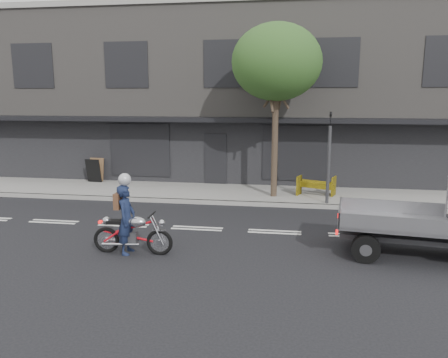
% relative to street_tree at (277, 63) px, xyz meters
% --- Properties ---
extents(ground, '(80.00, 80.00, 0.00)m').
position_rel_street_tree_xyz_m(ground, '(-2.20, -4.20, -5.28)').
color(ground, black).
rests_on(ground, ground).
extents(sidewalk, '(32.00, 3.20, 0.15)m').
position_rel_street_tree_xyz_m(sidewalk, '(-2.20, 0.50, -5.20)').
color(sidewalk, gray).
rests_on(sidewalk, ground).
extents(kerb, '(32.00, 0.20, 0.15)m').
position_rel_street_tree_xyz_m(kerb, '(-2.20, -1.10, -5.20)').
color(kerb, gray).
rests_on(kerb, ground).
extents(building_main, '(26.00, 10.00, 8.00)m').
position_rel_street_tree_xyz_m(building_main, '(-2.20, 7.10, -1.28)').
color(building_main, slate).
rests_on(building_main, ground).
extents(street_tree, '(3.40, 3.40, 6.74)m').
position_rel_street_tree_xyz_m(street_tree, '(0.00, 0.00, 0.00)').
color(street_tree, '#382B21').
rests_on(street_tree, ground).
extents(traffic_light_pole, '(0.12, 0.12, 3.50)m').
position_rel_street_tree_xyz_m(traffic_light_pole, '(2.00, -0.85, -3.63)').
color(traffic_light_pole, '#2D2D30').
rests_on(traffic_light_pole, ground).
extents(motorcycle, '(2.14, 0.62, 1.10)m').
position_rel_street_tree_xyz_m(motorcycle, '(-3.40, -6.57, -4.71)').
color(motorcycle, black).
rests_on(motorcycle, ground).
extents(rider, '(0.45, 0.67, 1.82)m').
position_rel_street_tree_xyz_m(rider, '(-3.55, -6.57, -4.37)').
color(rider, '#161F3D').
rests_on(rider, ground).
extents(construction_barrier, '(1.56, 1.08, 0.81)m').
position_rel_street_tree_xyz_m(construction_barrier, '(1.67, 0.16, -4.72)').
color(construction_barrier, '#DBB70B').
rests_on(construction_barrier, sidewalk).
extents(sandwich_board, '(0.71, 0.50, 1.08)m').
position_rel_street_tree_xyz_m(sandwich_board, '(-8.25, 1.49, -4.59)').
color(sandwich_board, black).
rests_on(sandwich_board, sidewalk).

